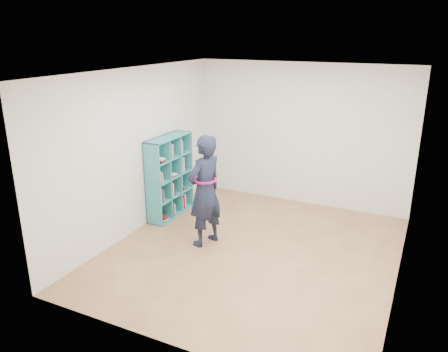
% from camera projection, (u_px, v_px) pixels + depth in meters
% --- Properties ---
extents(floor, '(4.50, 4.50, 0.00)m').
position_uv_depth(floor, '(252.00, 251.00, 6.46)').
color(floor, brown).
rests_on(floor, ground).
extents(ceiling, '(4.50, 4.50, 0.00)m').
position_uv_depth(ceiling, '(257.00, 72.00, 5.65)').
color(ceiling, white).
rests_on(ceiling, wall_back).
extents(wall_left, '(0.02, 4.50, 2.60)m').
position_uv_depth(wall_left, '(137.00, 151.00, 6.88)').
color(wall_left, silver).
rests_on(wall_left, floor).
extents(wall_right, '(0.02, 4.50, 2.60)m').
position_uv_depth(wall_right, '(409.00, 189.00, 5.23)').
color(wall_right, silver).
rests_on(wall_right, floor).
extents(wall_back, '(4.00, 0.02, 2.60)m').
position_uv_depth(wall_back, '(301.00, 135.00, 7.98)').
color(wall_back, silver).
rests_on(wall_back, floor).
extents(wall_front, '(4.00, 0.02, 2.60)m').
position_uv_depth(wall_front, '(165.00, 231.00, 4.13)').
color(wall_front, silver).
rests_on(wall_front, floor).
extents(bookshelf, '(0.31, 1.06, 1.42)m').
position_uv_depth(bookshelf, '(168.00, 177.00, 7.57)').
color(bookshelf, teal).
rests_on(bookshelf, floor).
extents(person, '(0.58, 0.72, 1.70)m').
position_uv_depth(person, '(205.00, 191.00, 6.46)').
color(person, black).
rests_on(person, floor).
extents(smartphone, '(0.02, 0.09, 0.13)m').
position_uv_depth(smartphone, '(201.00, 180.00, 6.59)').
color(smartphone, silver).
rests_on(smartphone, person).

